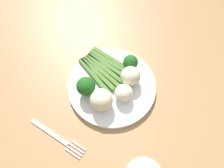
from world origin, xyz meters
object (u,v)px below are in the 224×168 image
Objects in this scene: plate at (112,86)px; asparagus_bundle at (104,68)px; broccoli_back_right at (131,62)px; cauliflower_near_fork at (124,93)px; broccoli_outer_edge at (86,86)px; cauliflower_edge at (101,100)px; dining_table at (115,106)px; fork at (57,137)px; cauliflower_mid at (130,76)px.

asparagus_bundle is (-0.04, -0.04, 0.01)m from plate.
asparagus_bundle is at bearing -132.31° from plate.
broccoli_back_right reaches higher than cauliflower_near_fork.
broccoli_back_right is at bearing 45.67° from asparagus_bundle.
cauliflower_near_fork is at bearing 105.07° from broccoli_outer_edge.
broccoli_outer_edge reaches higher than cauliflower_edge.
broccoli_back_right reaches higher than dining_table.
broccoli_outer_edge is at bearing -108.74° from cauliflower_edge.
cauliflower_near_fork is at bearing 68.61° from dining_table.
broccoli_outer_edge is 0.14m from broccoli_back_right.
fork is (0.26, -0.10, -0.04)m from broccoli_back_right.
dining_table is at bearing 164.07° from cauliflower_edge.
broccoli_back_right is at bearing -170.44° from cauliflower_near_fork.
broccoli_outer_edge is 1.04× the size of cauliflower_edge.
asparagus_bundle is (-0.05, -0.05, 0.12)m from dining_table.
dining_table is 24.22× the size of broccoli_back_right.
cauliflower_near_fork is at bearing 62.43° from plate.
cauliflower_near_fork is at bearing 9.56° from broccoli_back_right.
cauliflower_edge reaches higher than fork.
asparagus_bundle is 0.23m from fork.
cauliflower_edge reaches higher than dining_table.
cauliflower_edge is (0.10, 0.04, 0.02)m from asparagus_bundle.
plate is 1.55× the size of asparagus_bundle.
cauliflower_edge reaches higher than broccoli_back_right.
cauliflower_mid is (-0.05, -0.00, 0.00)m from cauliflower_near_fork.
asparagus_bundle is 2.88× the size of cauliflower_mid.
broccoli_back_right is 0.04m from cauliflower_mid.
broccoli_back_right is 0.94× the size of cauliflower_mid.
dining_table is 0.14m from cauliflower_near_fork.
cauliflower_edge is (0.10, -0.04, 0.00)m from cauliflower_mid.
fork is (0.18, -0.09, 0.10)m from dining_table.
cauliflower_near_fork reaches higher than asparagus_bundle.
plate is 0.06m from cauliflower_near_fork.
broccoli_outer_edge is at bearing -48.40° from plate.
cauliflower_near_fork is (-0.03, 0.10, -0.01)m from broccoli_outer_edge.
cauliflower_near_fork is 0.81× the size of cauliflower_edge.
cauliflower_near_fork reaches higher than dining_table.
plate is 5.13× the size of cauliflower_near_fork.
broccoli_outer_edge reaches higher than cauliflower_mid.
asparagus_bundle is at bearing -159.01° from cauliflower_edge.
dining_table is 20.94× the size of cauliflower_edge.
cauliflower_mid is at bearing 155.40° from cauliflower_edge.
asparagus_bundle is at bearing -63.67° from broccoli_back_right.
cauliflower_mid is (-0.08, 0.10, -0.01)m from broccoli_outer_edge.
cauliflower_near_fork is 0.20m from fork.
cauliflower_mid reaches higher than cauliflower_near_fork.
asparagus_bundle is 0.10m from cauliflower_near_fork.
cauliflower_near_fork is 0.29× the size of fork.
cauliflower_mid is at bearing 145.46° from dining_table.
cauliflower_mid is at bearing 13.95° from asparagus_bundle.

